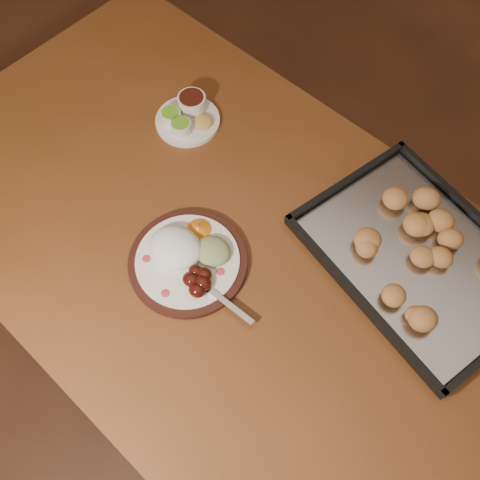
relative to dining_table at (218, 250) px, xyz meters
The scene contains 5 objects.
ground 0.68m from the dining_table, 52.36° to the left, with size 4.00×4.00×0.00m, color brown.
dining_table is the anchor object (origin of this frame).
dinner_plate 0.15m from the dining_table, 96.70° to the right, with size 0.32×0.25×0.06m.
condiment_saucer 0.34m from the dining_table, 135.65° to the left, with size 0.16×0.16×0.05m.
baking_tray 0.45m from the dining_table, 22.27° to the left, with size 0.58×0.51×0.05m.
Camera 1 is at (0.23, -0.61, 1.78)m, focal length 40.00 mm.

